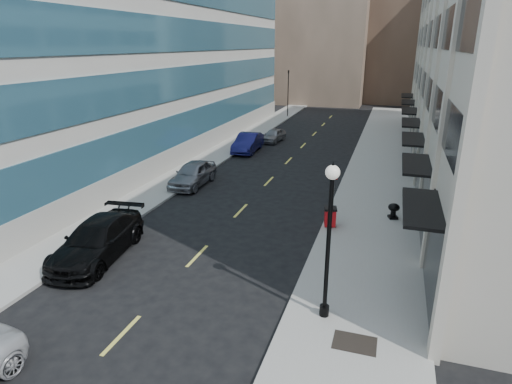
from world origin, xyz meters
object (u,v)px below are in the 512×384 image
Objects in this scene: car_silver_sedan at (193,174)px; car_grey_sedan at (274,135)px; car_black_pickup at (97,240)px; sign_post at (334,186)px; car_blue_sedan at (248,143)px; trash_bin at (330,216)px; lamppost at (329,230)px; urn_planter at (394,209)px; traffic_signal at (288,73)px.

car_silver_sedan reaches higher than car_grey_sedan.
sign_post reaches higher than car_black_pickup.
car_blue_sedan is (0.48, 10.44, 0.01)m from car_silver_sedan.
trash_bin is 0.19× the size of lamppost.
trash_bin is 0.39× the size of sign_post.
car_black_pickup is at bearing -146.16° from urn_planter.
car_blue_sedan is at bearing 130.62° from sign_post.
lamppost is 10.77m from urn_planter.
trash_bin is (8.60, -19.77, 0.07)m from car_grey_sedan.
car_blue_sedan is 0.89× the size of lamppost.
car_blue_sedan is at bearing 135.18° from urn_planter.
car_black_pickup is 21.47m from car_blue_sedan.
car_blue_sedan is 1.33× the size of car_grey_sedan.
traffic_signal reaches higher than urn_planter.
lamppost is at bearing -67.61° from car_blue_sedan.
sign_post is (9.58, 8.23, 1.00)m from car_black_pickup.
traffic_signal is 2.59× the size of sign_post.
urn_planter is at bearing -50.05° from car_grey_sedan.
sign_post is (-0.10, 1.74, 1.14)m from trash_bin.
traffic_signal is 1.44× the size of car_silver_sedan.
sign_post is at bearing 33.70° from car_black_pickup.
sign_post is at bearing -173.02° from urn_planter.
traffic_signal reaches higher than car_silver_sedan.
car_silver_sedan is 17.03m from lamppost.
urn_planter is at bearing -47.42° from car_blue_sedan.
car_silver_sedan is 4.59× the size of trash_bin.
trash_bin is at bearing -59.64° from car_blue_sedan.
trash_bin is at bearing -82.09° from sign_post.
sign_post is at bearing -58.62° from car_grey_sedan.
traffic_signal is at bearing 94.57° from trash_bin.
car_blue_sedan is at bearing 86.90° from car_silver_sedan.
car_blue_sedan reaches higher than car_grey_sedan.
car_blue_sedan is 4.79× the size of trash_bin.
lamppost is 9.95m from sign_post.
car_silver_sedan is at bearing -89.86° from car_grey_sedan.
lamppost reaches higher than trash_bin.
sign_post is (-1.10, 9.75, -1.64)m from lamppost.
traffic_signal is at bearing 90.79° from car_blue_sedan.
car_silver_sedan reaches higher than trash_bin.
urn_planter is at bearing 11.61° from sign_post.
car_black_pickup is 1.04× the size of lamppost.
car_silver_sedan is at bearing 143.24° from trash_bin.
traffic_signal reaches higher than car_black_pickup.
lamppost is 6.56× the size of urn_planter.
car_silver_sedan reaches higher than urn_planter.
car_black_pickup is 11.04m from car_silver_sedan.
traffic_signal is at bearing 104.73° from car_grey_sedan.
car_black_pickup reaches higher than trash_bin.
urn_planter is at bearing 77.78° from lamppost.
lamppost is (10.72, -22.99, 2.67)m from car_blue_sedan.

